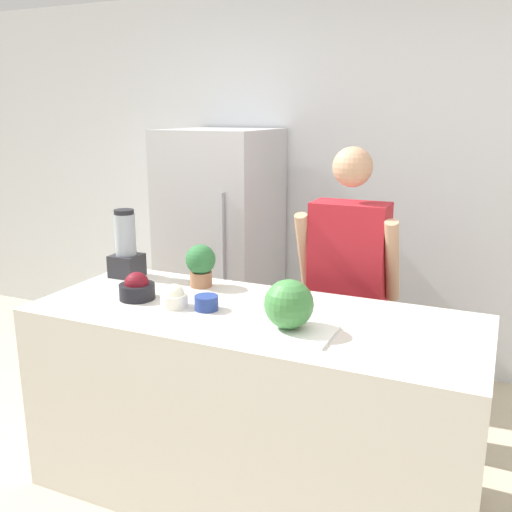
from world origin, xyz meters
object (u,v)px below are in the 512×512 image
(bowl_cherries, at_px, (137,288))
(blender, at_px, (126,248))
(bowl_cream, at_px, (174,297))
(potted_plant, at_px, (201,264))
(person, at_px, (347,293))
(refrigerator, at_px, (222,248))
(watermelon, at_px, (289,304))
(bowl_small_blue, at_px, (206,303))

(bowl_cherries, distance_m, blender, 0.42)
(bowl_cherries, bearing_deg, bowl_cream, -6.73)
(bowl_cherries, distance_m, potted_plant, 0.36)
(person, distance_m, blender, 1.22)
(refrigerator, relative_size, person, 1.03)
(person, height_order, bowl_cherries, person)
(watermelon, distance_m, potted_plant, 0.74)
(bowl_small_blue, relative_size, blender, 0.29)
(bowl_cream, bearing_deg, person, 52.50)
(bowl_cream, bearing_deg, bowl_small_blue, 9.38)
(person, height_order, bowl_small_blue, person)
(person, distance_m, bowl_cream, 1.00)
(bowl_cream, relative_size, potted_plant, 0.57)
(person, distance_m, potted_plant, 0.82)
(refrigerator, relative_size, bowl_small_blue, 15.41)
(watermelon, distance_m, bowl_small_blue, 0.45)
(bowl_cream, relative_size, blender, 0.34)
(refrigerator, relative_size, blender, 4.53)
(watermelon, bearing_deg, bowl_cream, 173.68)
(bowl_small_blue, relative_size, potted_plant, 0.49)
(bowl_cream, xyz_separation_m, blender, (-0.50, 0.32, 0.11))
(bowl_cherries, relative_size, blender, 0.46)
(potted_plant, bearing_deg, watermelon, -31.95)
(bowl_cream, bearing_deg, potted_plant, 97.53)
(person, xyz_separation_m, bowl_small_blue, (-0.45, -0.76, 0.12))
(watermelon, relative_size, potted_plant, 0.93)
(bowl_cream, distance_m, bowl_small_blue, 0.16)
(bowl_cherries, xyz_separation_m, bowl_small_blue, (0.38, -0.00, -0.02))
(refrigerator, bearing_deg, watermelon, -53.94)
(person, bearing_deg, bowl_cherries, -137.36)
(blender, bearing_deg, bowl_small_blue, -24.53)
(bowl_cherries, height_order, bowl_cream, bowl_cherries)
(refrigerator, height_order, bowl_small_blue, refrigerator)
(person, height_order, potted_plant, person)
(blender, bearing_deg, bowl_cream, -32.96)
(blender, relative_size, potted_plant, 1.67)
(person, xyz_separation_m, watermelon, (-0.02, -0.85, 0.20))
(bowl_cream, bearing_deg, watermelon, -6.32)
(watermelon, height_order, blender, blender)
(watermelon, bearing_deg, bowl_cherries, 173.57)
(bowl_cherries, relative_size, bowl_cream, 1.36)
(potted_plant, bearing_deg, blender, -179.69)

